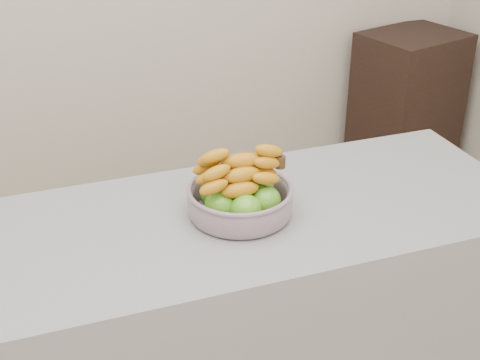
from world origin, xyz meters
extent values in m
cube|color=black|center=(1.65, 1.78, 0.43)|extent=(0.57, 0.50, 0.87)
cylinder|color=#95A6B3|center=(0.23, 0.39, 0.91)|extent=(0.23, 0.23, 0.01)
torus|color=#95A6B3|center=(0.23, 0.39, 0.97)|extent=(0.27, 0.27, 0.01)
sphere|color=#4CA01B|center=(0.22, 0.32, 0.95)|extent=(0.08, 0.08, 0.08)
sphere|color=#4CA01B|center=(0.28, 0.35, 0.95)|extent=(0.08, 0.08, 0.08)
sphere|color=#4CA01B|center=(0.29, 0.42, 0.95)|extent=(0.08, 0.08, 0.08)
sphere|color=#4CA01B|center=(0.23, 0.46, 0.95)|extent=(0.08, 0.08, 0.08)
sphere|color=#4CA01B|center=(0.17, 0.43, 0.95)|extent=(0.08, 0.08, 0.08)
sphere|color=#4CA01B|center=(0.16, 0.36, 0.95)|extent=(0.08, 0.08, 0.08)
ellipsoid|color=orange|center=(0.21, 0.35, 1.00)|extent=(0.17, 0.04, 0.04)
ellipsoid|color=orange|center=(0.22, 0.39, 1.00)|extent=(0.17, 0.06, 0.04)
ellipsoid|color=orange|center=(0.22, 0.43, 1.00)|extent=(0.18, 0.08, 0.04)
ellipsoid|color=orange|center=(0.22, 0.37, 1.03)|extent=(0.17, 0.05, 0.04)
ellipsoid|color=orange|center=(0.23, 0.41, 1.03)|extent=(0.17, 0.09, 0.04)
ellipsoid|color=orange|center=(0.23, 0.39, 1.05)|extent=(0.17, 0.06, 0.04)
cylinder|color=#3A2612|center=(0.33, 0.38, 1.04)|extent=(0.03, 0.03, 0.03)
camera|label=1|loc=(-0.27, -1.00, 1.79)|focal=50.00mm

